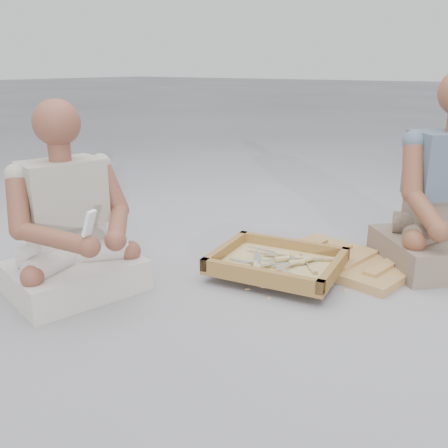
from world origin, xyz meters
The scene contains 25 objects.
ground centered at (0.00, 0.00, 0.00)m, with size 60.00×60.00×0.00m, color #99999F.
carved_panel centered at (0.29, 0.71, 0.02)m, with size 0.62×0.41×0.04m, color #AC7942.
tool_tray centered at (0.09, 0.41, 0.07)m, with size 0.61×0.51×0.07m.
chisel_0 centered at (0.25, 0.43, 0.07)m, with size 0.17×0.17×0.02m.
chisel_1 centered at (0.06, 0.34, 0.07)m, with size 0.22×0.05×0.02m.
chisel_2 centered at (0.04, 0.31, 0.08)m, with size 0.12×0.20×0.02m.
chisel_3 centered at (0.16, 0.49, 0.08)m, with size 0.22×0.08×0.02m.
chisel_4 centered at (0.16, 0.41, 0.08)m, with size 0.16×0.17×0.02m.
chisel_5 centered at (0.20, 0.47, 0.08)m, with size 0.09×0.21×0.02m.
chisel_6 centered at (0.07, 0.47, 0.09)m, with size 0.22×0.03×0.02m.
chisel_7 centered at (0.09, 0.41, 0.08)m, with size 0.15×0.18×0.02m.
chisel_8 centered at (0.26, 0.55, 0.07)m, with size 0.19×0.14×0.02m.
chisel_9 centered at (0.07, 0.28, 0.08)m, with size 0.13×0.20×0.02m.
chisel_10 centered at (0.27, 0.28, 0.08)m, with size 0.21×0.10×0.02m.
wood_chip_0 centered at (0.10, 0.27, 0.00)m, with size 0.02×0.01×0.00m, color tan.
wood_chip_1 centered at (0.40, 0.44, 0.00)m, with size 0.02×0.01×0.00m, color tan.
wood_chip_2 centered at (-0.08, 0.35, 0.00)m, with size 0.02×0.01×0.00m, color tan.
wood_chip_3 centered at (0.18, 0.19, 0.00)m, with size 0.02×0.01×0.00m, color tan.
wood_chip_4 centered at (0.06, 0.22, 0.00)m, with size 0.02×0.01×0.00m, color tan.
wood_chip_5 centered at (0.27, 0.66, 0.00)m, with size 0.02×0.01×0.00m, color tan.
wood_chip_6 centered at (-0.14, 0.74, 0.00)m, with size 0.02×0.01×0.00m, color tan.
wood_chip_7 centered at (0.04, 0.47, 0.00)m, with size 0.02×0.01×0.00m, color tan.
wood_chip_8 centered at (0.09, 0.71, 0.00)m, with size 0.02×0.01×0.00m, color tan.
craftsman centered at (-0.54, -0.21, 0.27)m, with size 0.58×0.59×0.79m.
mobile_phone centered at (-0.26, -0.33, 0.38)m, with size 0.05×0.05×0.10m.
Camera 1 is at (1.09, -1.43, 0.91)m, focal length 40.00 mm.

